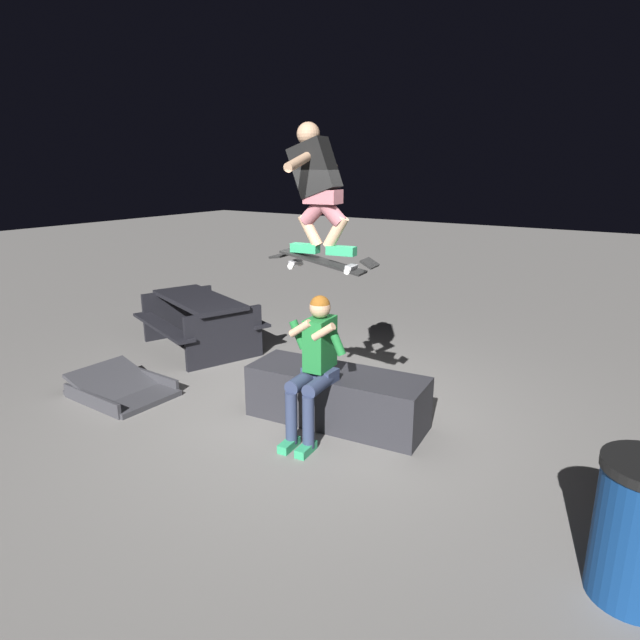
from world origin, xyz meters
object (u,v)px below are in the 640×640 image
(skateboard, at_px, (323,262))
(trash_bin, at_px, (640,531))
(person_sitting_on_ledge, at_px, (315,360))
(picnic_table_back, at_px, (199,315))
(kicker_ramp, at_px, (122,391))
(ledge_box_main, at_px, (337,397))
(skater_airborne, at_px, (317,183))

(skateboard, bearing_deg, trash_bin, 165.25)
(person_sitting_on_ledge, height_order, picnic_table_back, person_sitting_on_ledge)
(kicker_ramp, bearing_deg, picnic_table_back, -74.75)
(skateboard, xyz_separation_m, trash_bin, (-2.71, 0.71, -1.24))
(kicker_ramp, bearing_deg, ledge_box_main, -161.72)
(skateboard, bearing_deg, person_sitting_on_ledge, 66.60)
(person_sitting_on_ledge, distance_m, skater_airborne, 1.61)
(person_sitting_on_ledge, bearing_deg, ledge_box_main, -92.28)
(person_sitting_on_ledge, xyz_separation_m, picnic_table_back, (2.84, -1.29, -0.28))
(trash_bin, bearing_deg, kicker_ramp, -2.40)
(skater_airborne, bearing_deg, picnic_table_back, -23.22)
(ledge_box_main, height_order, trash_bin, trash_bin)
(skateboard, relative_size, skater_airborne, 0.92)
(person_sitting_on_ledge, relative_size, skateboard, 1.33)
(skater_airborne, bearing_deg, skateboard, -173.08)
(ledge_box_main, xyz_separation_m, skater_airborne, (0.03, 0.30, 2.12))
(ledge_box_main, distance_m, skater_airborne, 2.14)
(kicker_ramp, relative_size, trash_bin, 1.26)
(person_sitting_on_ledge, relative_size, trash_bin, 1.52)
(skateboard, bearing_deg, picnic_table_back, -22.70)
(person_sitting_on_ledge, distance_m, trash_bin, 2.84)
(person_sitting_on_ledge, relative_size, picnic_table_back, 0.67)
(trash_bin, bearing_deg, skateboard, -14.75)
(skateboard, xyz_separation_m, picnic_table_back, (2.88, -1.20, -1.20))
(person_sitting_on_ledge, distance_m, skateboard, 0.93)
(trash_bin, bearing_deg, picnic_table_back, -18.94)
(trash_bin, bearing_deg, person_sitting_on_ledge, -12.89)
(ledge_box_main, bearing_deg, kicker_ramp, 18.28)
(ledge_box_main, xyz_separation_m, kicker_ramp, (2.39, 0.79, -0.21))
(skateboard, height_order, kicker_ramp, skateboard)
(kicker_ramp, bearing_deg, skateboard, -168.33)
(kicker_ramp, xyz_separation_m, picnic_table_back, (0.46, -1.70, 0.44))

